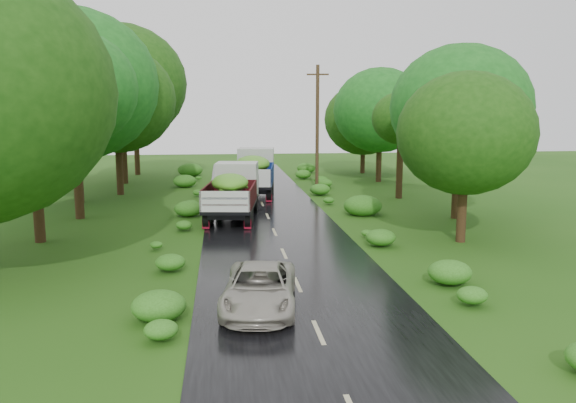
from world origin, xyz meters
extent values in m
plane|color=#204D10|center=(0.00, 0.00, 0.00)|extent=(120.00, 120.00, 0.00)
cube|color=black|center=(0.00, 5.00, 0.01)|extent=(6.50, 80.00, 0.02)
cube|color=#BFB78C|center=(0.00, 0.00, 0.02)|extent=(0.12, 1.60, 0.00)
cube|color=#BFB78C|center=(0.00, 4.00, 0.02)|extent=(0.12, 1.60, 0.00)
cube|color=#BFB78C|center=(0.00, 8.00, 0.02)|extent=(0.12, 1.60, 0.00)
cube|color=#BFB78C|center=(0.00, 12.00, 0.02)|extent=(0.12, 1.60, 0.00)
cube|color=#BFB78C|center=(0.00, 16.00, 0.02)|extent=(0.12, 1.60, 0.00)
cube|color=#BFB78C|center=(0.00, 20.00, 0.02)|extent=(0.12, 1.60, 0.00)
cube|color=#BFB78C|center=(0.00, 24.00, 0.02)|extent=(0.12, 1.60, 0.00)
cube|color=#BFB78C|center=(0.00, 28.00, 0.02)|extent=(0.12, 1.60, 0.00)
cube|color=#BFB78C|center=(0.00, 32.00, 0.02)|extent=(0.12, 1.60, 0.00)
cube|color=#BFB78C|center=(0.00, 36.00, 0.02)|extent=(0.12, 1.60, 0.00)
cube|color=#BFB78C|center=(0.00, 40.00, 0.02)|extent=(0.12, 1.60, 0.00)
cube|color=black|center=(-1.85, 15.44, 0.66)|extent=(2.49, 5.93, 0.29)
cylinder|color=black|center=(-2.56, 17.64, 0.51)|extent=(0.42, 1.05, 1.02)
cylinder|color=black|center=(-0.60, 17.39, 0.51)|extent=(0.42, 1.05, 1.02)
cylinder|color=black|center=(-3.00, 14.27, 0.51)|extent=(0.42, 1.05, 1.02)
cylinder|color=black|center=(-1.04, 14.02, 0.51)|extent=(0.42, 1.05, 1.02)
cylinder|color=black|center=(-3.14, 13.24, 0.51)|extent=(0.42, 1.05, 1.02)
cylinder|color=black|center=(-1.17, 12.98, 0.51)|extent=(0.42, 1.05, 1.02)
cube|color=maroon|center=(-3.18, 12.89, 0.29)|extent=(0.35, 0.09, 0.46)
cube|color=maroon|center=(-1.22, 12.63, 0.29)|extent=(0.35, 0.09, 0.46)
cube|color=silver|center=(-1.55, 17.72, 1.78)|extent=(2.49, 2.22, 1.94)
cube|color=black|center=(-1.99, 14.38, 0.89)|extent=(2.90, 4.66, 0.16)
cube|color=#4E0E11|center=(-3.11, 14.52, 1.46)|extent=(0.65, 4.37, 0.97)
cube|color=#4E0E11|center=(-0.87, 14.23, 1.46)|extent=(0.65, 4.37, 0.97)
cube|color=#4E0E11|center=(-1.71, 16.51, 1.46)|extent=(2.34, 0.39, 0.97)
cube|color=silver|center=(-2.27, 12.24, 1.46)|extent=(2.34, 0.39, 0.97)
ellipsoid|color=#4F961B|center=(-1.99, 14.38, 2.07)|extent=(2.44, 3.91, 1.02)
cube|color=black|center=(-0.29, 23.44, 0.72)|extent=(2.65, 6.46, 0.31)
cylinder|color=black|center=(-1.09, 25.84, 0.56)|extent=(0.44, 1.14, 1.11)
cylinder|color=black|center=(1.05, 25.58, 0.56)|extent=(0.44, 1.14, 1.11)
cylinder|color=black|center=(-1.53, 22.15, 0.56)|extent=(0.44, 1.14, 1.11)
cylinder|color=black|center=(0.62, 21.90, 0.56)|extent=(0.44, 1.14, 1.11)
cylinder|color=black|center=(-1.66, 21.02, 0.56)|extent=(0.44, 1.14, 1.11)
cylinder|color=black|center=(0.48, 20.76, 0.56)|extent=(0.44, 1.14, 1.11)
cube|color=maroon|center=(-1.71, 20.64, 0.31)|extent=(0.38, 0.09, 0.50)
cube|color=maroon|center=(0.44, 20.39, 0.31)|extent=(0.38, 0.09, 0.50)
cube|color=silver|center=(0.01, 25.93, 1.94)|extent=(2.69, 2.39, 2.12)
cube|color=black|center=(-0.43, 22.28, 0.97)|extent=(3.11, 5.06, 0.18)
cube|color=navy|center=(-1.65, 22.42, 1.59)|extent=(0.65, 4.77, 1.06)
cube|color=navy|center=(0.80, 22.13, 1.59)|extent=(0.65, 4.77, 1.06)
cube|color=navy|center=(-0.15, 24.61, 1.59)|extent=(2.56, 0.39, 1.06)
cube|color=silver|center=(-0.70, 19.94, 1.59)|extent=(2.56, 0.39, 1.06)
ellipsoid|color=#4F961B|center=(-0.43, 22.28, 2.25)|extent=(2.61, 4.25, 1.11)
imported|color=#ACA799|center=(-1.36, 1.91, 0.62)|extent=(2.55, 4.56, 1.21)
cylinder|color=#382616|center=(4.25, 25.35, 4.34)|extent=(0.27, 0.27, 8.68)
cube|color=#382616|center=(4.25, 25.35, 8.03)|extent=(1.52, 0.35, 0.11)
cylinder|color=black|center=(-10.19, 11.27, 3.54)|extent=(0.45, 0.45, 7.08)
ellipsoid|color=#18460D|center=(-10.19, 11.27, 6.23)|extent=(3.70, 3.70, 3.33)
cylinder|color=black|center=(-9.80, 16.56, 3.80)|extent=(0.46, 0.46, 7.60)
ellipsoid|color=#18460D|center=(-9.80, 16.56, 6.69)|extent=(3.62, 3.62, 3.26)
cylinder|color=black|center=(-11.08, 21.98, 4.05)|extent=(0.47, 0.47, 8.10)
ellipsoid|color=#18460D|center=(-11.08, 21.98, 7.12)|extent=(4.48, 4.48, 4.04)
cylinder|color=black|center=(-9.19, 25.03, 3.58)|extent=(0.45, 0.45, 7.16)
ellipsoid|color=#18460D|center=(-9.19, 25.03, 6.30)|extent=(3.94, 3.94, 3.55)
cylinder|color=black|center=(-9.88, 31.01, 4.32)|extent=(0.49, 0.49, 8.64)
ellipsoid|color=#18460D|center=(-9.88, 31.01, 7.61)|extent=(4.46, 4.46, 4.01)
cylinder|color=black|center=(-9.77, 37.01, 3.75)|extent=(0.46, 0.46, 7.51)
ellipsoid|color=#18460D|center=(-9.77, 37.01, 6.61)|extent=(3.78, 3.78, 3.40)
cylinder|color=black|center=(7.79, 9.20, 2.64)|extent=(0.41, 0.41, 5.29)
ellipsoid|color=#165A17|center=(7.79, 9.20, 4.65)|extent=(3.39, 3.39, 3.05)
cylinder|color=black|center=(9.76, 14.36, 3.26)|extent=(0.44, 0.44, 6.53)
ellipsoid|color=#165A17|center=(9.76, 14.36, 5.74)|extent=(3.78, 3.78, 3.40)
cylinder|color=black|center=(8.93, 21.33, 2.91)|extent=(0.42, 0.42, 5.82)
ellipsoid|color=#165A17|center=(8.93, 21.33, 5.12)|extent=(2.73, 2.73, 2.46)
cylinder|color=black|center=(9.94, 29.69, 3.19)|extent=(0.43, 0.43, 6.38)
ellipsoid|color=#165A17|center=(9.94, 29.69, 5.62)|extent=(3.83, 3.83, 3.44)
cylinder|color=black|center=(10.24, 36.00, 2.73)|extent=(0.41, 0.41, 5.46)
ellipsoid|color=#165A17|center=(10.24, 36.00, 4.81)|extent=(3.76, 3.76, 3.38)
camera|label=1|loc=(-2.35, -13.37, 5.60)|focal=35.00mm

